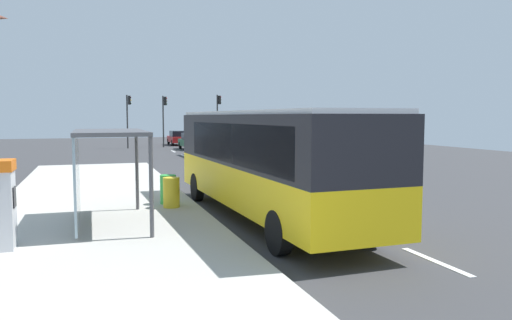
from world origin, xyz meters
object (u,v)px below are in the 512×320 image
object	(u,v)px
white_van	(213,139)
traffic_light_median	(164,113)
sedan_near	(192,141)
traffic_light_far_side	(128,113)
bus_shelter	(98,153)
sedan_far	(178,138)
recycling_bin_yellow	(171,192)
recycling_bin_green	(168,189)
bus	(265,157)
traffic_light_near_side	(218,113)

from	to	relation	value
white_van	traffic_light_median	distance (m)	13.30
sedan_near	traffic_light_median	distance (m)	5.38
traffic_light_far_side	sedan_near	bearing A→B (deg)	-33.14
bus_shelter	sedan_far	bearing A→B (deg)	77.53
recycling_bin_yellow	bus_shelter	size ratio (longest dim) A/B	0.24
white_van	recycling_bin_green	size ratio (longest dim) A/B	5.53
bus	sedan_far	bearing A→B (deg)	84.17
sedan_far	traffic_light_near_side	bearing A→B (deg)	-56.45
sedan_near	recycling_bin_yellow	distance (m)	30.63
white_van	traffic_light_near_side	xyz separation A→B (m)	(3.30, 11.42, 2.08)
recycling_bin_yellow	traffic_light_median	bearing A→B (deg)	82.35
recycling_bin_yellow	bus_shelter	world-z (taller)	bus_shelter
sedan_far	recycling_bin_green	size ratio (longest dim) A/B	4.65
bus	traffic_light_far_side	bearing A→B (deg)	92.25
recycling_bin_yellow	recycling_bin_green	bearing A→B (deg)	90.00
traffic_light_far_side	white_van	bearing A→B (deg)	-66.54
sedan_far	bus_shelter	xyz separation A→B (m)	(-8.71, -39.40, 1.31)
bus	traffic_light_median	xyz separation A→B (m)	(2.11, 36.08, 1.52)
sedan_far	white_van	bearing A→B (deg)	-90.35
traffic_light_near_side	traffic_light_far_side	size ratio (longest dim) A/B	1.02
sedan_far	traffic_light_near_side	world-z (taller)	traffic_light_near_side
recycling_bin_yellow	bus_shelter	distance (m)	3.26
recycling_bin_yellow	traffic_light_far_side	distance (m)	33.58
white_van	traffic_light_median	world-z (taller)	traffic_light_median
recycling_bin_green	white_van	bearing A→B (deg)	72.69
bus	traffic_light_near_side	bearing A→B (deg)	78.19
sedan_far	traffic_light_median	xyz separation A→B (m)	(-1.90, -3.22, 2.57)
white_van	sedan_far	size ratio (longest dim) A/B	1.19
bus	traffic_light_far_side	xyz separation A→B (m)	(-1.39, 35.28, 1.53)
bus	white_van	xyz separation A→B (m)	(3.91, 23.07, -0.50)
traffic_light_median	bus	bearing A→B (deg)	-93.35
sedan_near	traffic_light_far_side	world-z (taller)	traffic_light_far_side
recycling_bin_yellow	traffic_light_near_side	bearing A→B (deg)	73.46
bus	sedan_far	world-z (taller)	bus
sedan_near	recycling_bin_yellow	xyz separation A→B (m)	(-6.50, -29.93, -0.14)
bus	sedan_far	size ratio (longest dim) A/B	2.51
traffic_light_far_side	recycling_bin_green	bearing A→B (deg)	-91.92
sedan_near	bus_shelter	distance (m)	33.04
bus	recycling_bin_green	xyz separation A→B (m)	(-2.49, 2.53, -1.19)
recycling_bin_green	traffic_light_near_side	xyz separation A→B (m)	(9.70, 31.95, 2.77)
traffic_light_near_side	bus_shelter	bearing A→B (deg)	-109.01
white_van	sedan_near	xyz separation A→B (m)	(0.10, 8.69, -0.55)
recycling_bin_yellow	traffic_light_median	world-z (taller)	traffic_light_median
white_van	recycling_bin_green	distance (m)	21.52
sedan_far	bus_shelter	size ratio (longest dim) A/B	1.10
bus	recycling_bin_green	bearing A→B (deg)	134.52
bus	traffic_light_far_side	size ratio (longest dim) A/B	2.18
recycling_bin_yellow	traffic_light_near_side	size ratio (longest dim) A/B	0.18
recycling_bin_green	recycling_bin_yellow	bearing A→B (deg)	-90.00
bus_shelter	recycling_bin_green	bearing A→B (deg)	49.80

